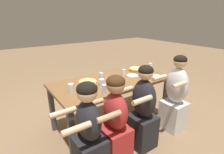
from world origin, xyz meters
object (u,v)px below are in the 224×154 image
Objects in this scene: pizza_board_main at (88,82)px; drinking_glass_e at (150,68)px; drinking_glass_f at (71,89)px; empty_plate_a at (133,75)px; diner_near_left at (89,134)px; cocktail_glass_blue at (101,76)px; diner_near_center at (143,111)px; empty_plate_b at (112,81)px; drinking_glass_b at (124,72)px; drinking_glass_d at (104,90)px; drinking_glass_a at (102,83)px; diner_near_right at (175,97)px; pizza_board_second at (136,69)px; diner_near_midleft at (115,123)px; drinking_glass_c at (94,89)px; empty_plate_c at (156,76)px.

drinking_glass_e is at bearing -2.83° from pizza_board_main.
drinking_glass_f reaches higher than pizza_board_main.
drinking_glass_f is (-1.10, -0.04, 0.04)m from empty_plate_a.
diner_near_left is (-0.07, -0.60, -0.31)m from drinking_glass_f.
diner_near_center is (0.14, -0.82, -0.30)m from cocktail_glass_blue.
empty_plate_b is 1.84× the size of drinking_glass_b.
drinking_glass_f is at bearing 138.70° from drinking_glass_d.
empty_plate_b is at bearing 7.20° from diner_near_center.
diner_near_center reaches higher than empty_plate_b.
drinking_glass_a is 0.09× the size of diner_near_right.
pizza_board_second is at bearing 36.55° from empty_plate_a.
drinking_glass_c is at bearing 9.35° from diner_near_midleft.
empty_plate_b is at bearing 163.20° from empty_plate_c.
diner_near_left reaches higher than drinking_glass_f.
pizza_board_second is 1.38m from drinking_glass_f.
diner_near_right is at bearing -85.11° from pizza_board_second.
drinking_glass_f is at bearing 67.38° from diner_near_right.
diner_near_right reaches higher than empty_plate_b.
diner_near_midleft is at bearing -80.65° from drinking_glass_c.
empty_plate_b is at bearing 51.87° from diner_near_right.
diner_near_left is at bearing -149.95° from pizza_board_second.
diner_near_center is at bearing -80.50° from cocktail_glass_blue.
drinking_glass_f is at bearing -172.07° from drinking_glass_b.
drinking_glass_f is 0.10× the size of diner_near_midleft.
cocktail_glass_blue is at bearing -21.39° from diner_near_midleft.
cocktail_glass_blue is 0.58m from drinking_glass_c.
diner_near_midleft is (-0.71, -0.73, -0.31)m from drinking_glass_b.
drinking_glass_d is (-1.03, -0.52, 0.03)m from pizza_board_second.
cocktail_glass_blue is 0.11× the size of diner_near_midleft.
drinking_glass_d is (-0.27, -0.51, 0.01)m from cocktail_glass_blue.
empty_plate_a is 0.39m from empty_plate_c.
empty_plate_c is 1.41m from drinking_glass_f.
drinking_glass_d is at bearing -86.73° from pizza_board_main.
drinking_glass_f is at bearing 135.42° from drinking_glass_c.
diner_near_center is at bearing -90.00° from diner_near_midleft.
drinking_glass_e reaches higher than pizza_board_second.
drinking_glass_b is 0.83m from diner_near_center.
drinking_glass_c is at bearing -158.60° from pizza_board_second.
pizza_board_main is at bearing 177.17° from drinking_glass_e.
drinking_glass_f is at bearing -177.95° from empty_plate_a.
diner_near_right reaches higher than drinking_glass_c.
cocktail_glass_blue is 0.93m from diner_near_midleft.
diner_near_center reaches higher than drinking_glass_a.
drinking_glass_c reaches higher than empty_plate_a.
empty_plate_b is (-0.44, -0.03, -0.00)m from empty_plate_a.
drinking_glass_a is 0.24m from drinking_glass_d.
pizza_board_main is at bearing 31.04° from diner_near_center.
empty_plate_b is 1.00m from diner_near_right.
cocktail_glass_blue is 0.10× the size of diner_near_right.
pizza_board_main is 1.06m from pizza_board_second.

